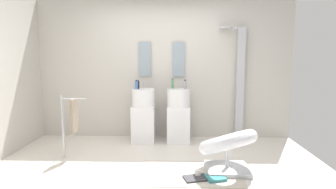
{
  "coord_description": "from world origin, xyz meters",
  "views": [
    {
      "loc": [
        0.29,
        -3.56,
        1.48
      ],
      "look_at": [
        0.15,
        0.55,
        0.95
      ],
      "focal_mm": 29.56,
      "sensor_mm": 36.0,
      "label": 1
    }
  ],
  "objects_px": {
    "lounge_chair": "(228,146)",
    "pedestal_sink_right": "(178,115)",
    "soap_bottle_black": "(138,85)",
    "soap_bottle_green": "(173,84)",
    "towel_rack": "(73,117)",
    "soap_bottle_grey": "(185,85)",
    "magazine_teal": "(215,178)",
    "shower_column": "(239,81)",
    "soap_bottle_blue": "(136,85)",
    "coffee_mug": "(198,173)",
    "pedestal_sink_left": "(144,115)",
    "magazine_charcoal": "(196,178)"
  },
  "relations": [
    {
      "from": "pedestal_sink_right",
      "to": "soap_bottle_blue",
      "type": "xyz_separation_m",
      "value": [
        -0.74,
        -0.02,
        0.55
      ]
    },
    {
      "from": "soap_bottle_green",
      "to": "soap_bottle_grey",
      "type": "bearing_deg",
      "value": -21.85
    },
    {
      "from": "towel_rack",
      "to": "magazine_teal",
      "type": "bearing_deg",
      "value": -18.96
    },
    {
      "from": "magazine_teal",
      "to": "soap_bottle_black",
      "type": "distance_m",
      "value": 2.22
    },
    {
      "from": "towel_rack",
      "to": "soap_bottle_grey",
      "type": "distance_m",
      "value": 1.94
    },
    {
      "from": "lounge_chair",
      "to": "coffee_mug",
      "type": "relative_size",
      "value": 12.35
    },
    {
      "from": "shower_column",
      "to": "magazine_teal",
      "type": "xyz_separation_m",
      "value": [
        -0.67,
        -1.83,
        -1.05
      ]
    },
    {
      "from": "shower_column",
      "to": "towel_rack",
      "type": "xyz_separation_m",
      "value": [
        -2.68,
        -1.13,
        -0.45
      ]
    },
    {
      "from": "towel_rack",
      "to": "soap_bottle_grey",
      "type": "relative_size",
      "value": 5.73
    },
    {
      "from": "lounge_chair",
      "to": "shower_column",
      "type": "bearing_deg",
      "value": 73.15
    },
    {
      "from": "soap_bottle_blue",
      "to": "soap_bottle_black",
      "type": "bearing_deg",
      "value": 68.36
    },
    {
      "from": "pedestal_sink_right",
      "to": "soap_bottle_green",
      "type": "xyz_separation_m",
      "value": [
        -0.11,
        0.09,
        0.56
      ]
    },
    {
      "from": "magazine_teal",
      "to": "soap_bottle_grey",
      "type": "relative_size",
      "value": 1.39
    },
    {
      "from": "magazine_teal",
      "to": "soap_bottle_black",
      "type": "xyz_separation_m",
      "value": [
        -1.16,
        1.61,
        1.0
      ]
    },
    {
      "from": "magazine_teal",
      "to": "coffee_mug",
      "type": "xyz_separation_m",
      "value": [
        -0.21,
        0.06,
        0.03
      ]
    },
    {
      "from": "pedestal_sink_left",
      "to": "towel_rack",
      "type": "height_order",
      "value": "pedestal_sink_left"
    },
    {
      "from": "pedestal_sink_right",
      "to": "coffee_mug",
      "type": "distance_m",
      "value": 1.58
    },
    {
      "from": "pedestal_sink_left",
      "to": "magazine_teal",
      "type": "xyz_separation_m",
      "value": [
        1.07,
        -1.57,
        -0.45
      ]
    },
    {
      "from": "soap_bottle_black",
      "to": "shower_column",
      "type": "bearing_deg",
      "value": 6.86
    },
    {
      "from": "pedestal_sink_right",
      "to": "coffee_mug",
      "type": "bearing_deg",
      "value": -80.98
    },
    {
      "from": "pedestal_sink_right",
      "to": "soap_bottle_blue",
      "type": "height_order",
      "value": "soap_bottle_blue"
    },
    {
      "from": "magazine_charcoal",
      "to": "pedestal_sink_right",
      "type": "bearing_deg",
      "value": 82.2
    },
    {
      "from": "soap_bottle_grey",
      "to": "magazine_teal",
      "type": "bearing_deg",
      "value": -77.96
    },
    {
      "from": "pedestal_sink_left",
      "to": "pedestal_sink_right",
      "type": "distance_m",
      "value": 0.63
    },
    {
      "from": "soap_bottle_black",
      "to": "soap_bottle_green",
      "type": "relative_size",
      "value": 0.84
    },
    {
      "from": "towel_rack",
      "to": "soap_bottle_blue",
      "type": "height_order",
      "value": "soap_bottle_blue"
    },
    {
      "from": "lounge_chair",
      "to": "soap_bottle_green",
      "type": "height_order",
      "value": "soap_bottle_green"
    },
    {
      "from": "towel_rack",
      "to": "coffee_mug",
      "type": "bearing_deg",
      "value": -19.21
    },
    {
      "from": "coffee_mug",
      "to": "magazine_charcoal",
      "type": "bearing_deg",
      "value": -112.86
    },
    {
      "from": "pedestal_sink_left",
      "to": "soap_bottle_black",
      "type": "height_order",
      "value": "soap_bottle_black"
    },
    {
      "from": "shower_column",
      "to": "towel_rack",
      "type": "height_order",
      "value": "shower_column"
    },
    {
      "from": "towel_rack",
      "to": "magazine_charcoal",
      "type": "height_order",
      "value": "towel_rack"
    },
    {
      "from": "soap_bottle_black",
      "to": "pedestal_sink_right",
      "type": "bearing_deg",
      "value": -3.12
    },
    {
      "from": "pedestal_sink_right",
      "to": "soap_bottle_black",
      "type": "bearing_deg",
      "value": 176.88
    },
    {
      "from": "towel_rack",
      "to": "soap_bottle_black",
      "type": "bearing_deg",
      "value": 46.93
    },
    {
      "from": "magazine_charcoal",
      "to": "coffee_mug",
      "type": "xyz_separation_m",
      "value": [
        0.03,
        0.07,
        0.03
      ]
    },
    {
      "from": "towel_rack",
      "to": "soap_bottle_green",
      "type": "distance_m",
      "value": 1.8
    },
    {
      "from": "pedestal_sink_right",
      "to": "shower_column",
      "type": "xyz_separation_m",
      "value": [
        1.11,
        0.26,
        0.6
      ]
    },
    {
      "from": "pedestal_sink_right",
      "to": "soap_bottle_grey",
      "type": "distance_m",
      "value": 0.56
    },
    {
      "from": "coffee_mug",
      "to": "soap_bottle_green",
      "type": "height_order",
      "value": "soap_bottle_green"
    },
    {
      "from": "magazine_charcoal",
      "to": "soap_bottle_black",
      "type": "bearing_deg",
      "value": 104.49
    },
    {
      "from": "lounge_chair",
      "to": "pedestal_sink_right",
      "type": "bearing_deg",
      "value": 116.15
    },
    {
      "from": "magazine_teal",
      "to": "towel_rack",
      "type": "bearing_deg",
      "value": 144.63
    },
    {
      "from": "lounge_chair",
      "to": "soap_bottle_green",
      "type": "relative_size",
      "value": 6.05
    },
    {
      "from": "pedestal_sink_left",
      "to": "magazine_charcoal",
      "type": "bearing_deg",
      "value": -62.01
    },
    {
      "from": "pedestal_sink_right",
      "to": "magazine_teal",
      "type": "xyz_separation_m",
      "value": [
        0.45,
        -1.57,
        -0.45
      ]
    },
    {
      "from": "towel_rack",
      "to": "coffee_mug",
      "type": "distance_m",
      "value": 2.0
    },
    {
      "from": "coffee_mug",
      "to": "soap_bottle_grey",
      "type": "xyz_separation_m",
      "value": [
        -0.13,
        1.51,
        0.98
      ]
    },
    {
      "from": "soap_bottle_green",
      "to": "shower_column",
      "type": "bearing_deg",
      "value": 7.71
    },
    {
      "from": "pedestal_sink_left",
      "to": "pedestal_sink_right",
      "type": "xyz_separation_m",
      "value": [
        0.63,
        0.0,
        0.0
      ]
    }
  ]
}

